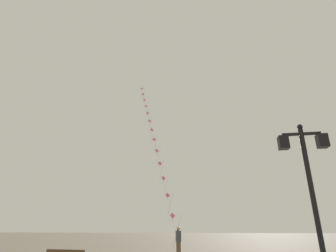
% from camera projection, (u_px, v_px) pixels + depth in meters
% --- Properties ---
extents(twin_lantern_lamp_post, '(1.38, 0.28, 4.61)m').
position_uv_depth(twin_lantern_lamp_post, '(308.00, 170.00, 7.73)').
color(twin_lantern_lamp_post, black).
rests_on(twin_lantern_lamp_post, ground_plane).
extents(kite_train, '(7.68, 16.47, 21.41)m').
position_uv_depth(kite_train, '(153.00, 135.00, 28.87)').
color(kite_train, brown).
rests_on(kite_train, ground_plane).
extents(kite_flyer, '(0.38, 0.62, 1.71)m').
position_uv_depth(kite_flyer, '(178.00, 241.00, 15.81)').
color(kite_flyer, brown).
rests_on(kite_flyer, ground_plane).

